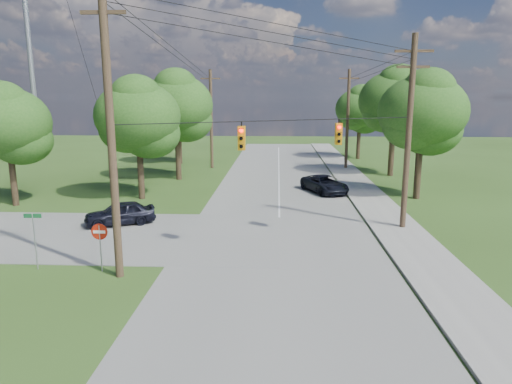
# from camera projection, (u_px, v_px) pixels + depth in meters

# --- Properties ---
(ground) EXTENTS (140.00, 140.00, 0.00)m
(ground) POSITION_uv_depth(u_px,v_px,m) (230.00, 282.00, 18.21)
(ground) COLOR #2E4C19
(ground) RESTS_ON ground
(main_road) EXTENTS (10.00, 100.00, 0.03)m
(main_road) POSITION_uv_depth(u_px,v_px,m) (280.00, 243.00, 23.00)
(main_road) COLOR gray
(main_road) RESTS_ON ground
(sidewalk_east) EXTENTS (2.60, 100.00, 0.12)m
(sidewalk_east) POSITION_uv_depth(u_px,v_px,m) (414.00, 244.00, 22.68)
(sidewalk_east) COLOR #9F9D95
(sidewalk_east) RESTS_ON ground
(pole_sw) EXTENTS (2.00, 0.32, 12.00)m
(pole_sw) POSITION_uv_depth(u_px,v_px,m) (110.00, 124.00, 17.55)
(pole_sw) COLOR brown
(pole_sw) RESTS_ON ground
(pole_ne) EXTENTS (2.00, 0.32, 10.50)m
(pole_ne) POSITION_uv_depth(u_px,v_px,m) (409.00, 131.00, 24.50)
(pole_ne) COLOR brown
(pole_ne) RESTS_ON ground
(pole_north_e) EXTENTS (2.00, 0.32, 10.00)m
(pole_north_e) POSITION_uv_depth(u_px,v_px,m) (348.00, 119.00, 46.09)
(pole_north_e) COLOR brown
(pole_north_e) RESTS_ON ground
(pole_north_w) EXTENTS (2.00, 0.32, 10.00)m
(pole_north_w) POSITION_uv_depth(u_px,v_px,m) (211.00, 118.00, 46.74)
(pole_north_w) COLOR brown
(pole_north_w) RESTS_ON ground
(power_lines) EXTENTS (13.93, 29.62, 4.93)m
(power_lines) POSITION_uv_depth(u_px,v_px,m) (273.00, 65.00, 27.57)
(power_lines) COLOR black
(power_lines) RESTS_ON ground
(traffic_signals) EXTENTS (4.91, 3.27, 1.05)m
(traffic_signals) POSITION_uv_depth(u_px,v_px,m) (293.00, 135.00, 21.30)
(traffic_signals) COLOR orange
(traffic_signals) RESTS_ON ground
(tree_w_near) EXTENTS (6.00, 6.00, 8.40)m
(tree_w_near) POSITION_uv_depth(u_px,v_px,m) (138.00, 116.00, 32.05)
(tree_w_near) COLOR #433121
(tree_w_near) RESTS_ON ground
(tree_w_mid) EXTENTS (6.40, 6.40, 9.22)m
(tree_w_mid) POSITION_uv_depth(u_px,v_px,m) (176.00, 105.00, 39.69)
(tree_w_mid) COLOR #433121
(tree_w_mid) RESTS_ON ground
(tree_w_far) EXTENTS (6.00, 6.00, 8.73)m
(tree_w_far) POSITION_uv_depth(u_px,v_px,m) (178.00, 107.00, 49.63)
(tree_w_far) COLOR #433121
(tree_w_far) RESTS_ON ground
(tree_e_near) EXTENTS (6.20, 6.20, 8.81)m
(tree_e_near) POSITION_uv_depth(u_px,v_px,m) (422.00, 112.00, 32.02)
(tree_e_near) COLOR #433121
(tree_e_near) RESTS_ON ground
(tree_e_mid) EXTENTS (6.60, 6.60, 9.64)m
(tree_e_mid) POSITION_uv_depth(u_px,v_px,m) (395.00, 101.00, 41.65)
(tree_e_mid) COLOR #433121
(tree_e_mid) RESTS_ON ground
(tree_e_far) EXTENTS (5.80, 5.80, 8.32)m
(tree_e_far) POSITION_uv_depth(u_px,v_px,m) (360.00, 109.00, 53.63)
(tree_e_far) COLOR #433121
(tree_e_far) RESTS_ON ground
(tree_cross_n) EXTENTS (5.60, 5.60, 7.91)m
(tree_cross_n) POSITION_uv_depth(u_px,v_px,m) (7.00, 123.00, 30.04)
(tree_cross_n) COLOR #433121
(tree_cross_n) RESTS_ON ground
(car_cross_dark) EXTENTS (4.25, 3.07, 1.34)m
(car_cross_dark) POSITION_uv_depth(u_px,v_px,m) (120.00, 213.00, 26.26)
(car_cross_dark) COLOR black
(car_cross_dark) RESTS_ON cross_road
(car_main_north) EXTENTS (3.87, 5.17, 1.30)m
(car_main_north) POSITION_uv_depth(u_px,v_px,m) (325.00, 184.00, 35.17)
(car_main_north) COLOR black
(car_main_north) RESTS_ON main_road
(do_not_enter_sign) EXTENTS (0.70, 0.08, 2.10)m
(do_not_enter_sign) POSITION_uv_depth(u_px,v_px,m) (100.00, 236.00, 19.02)
(do_not_enter_sign) COLOR #94979A
(do_not_enter_sign) RESTS_ON ground
(street_name_sign) EXTENTS (0.74, 0.07, 2.47)m
(street_name_sign) POSITION_uv_depth(u_px,v_px,m) (34.00, 234.00, 19.26)
(street_name_sign) COLOR #94979A
(street_name_sign) RESTS_ON ground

